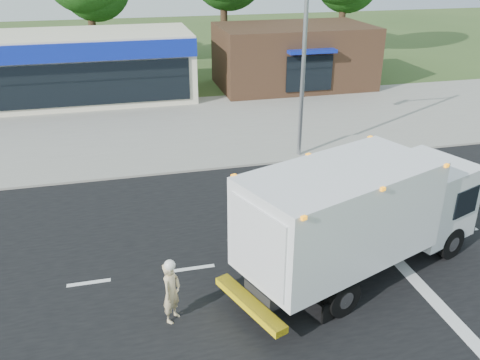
# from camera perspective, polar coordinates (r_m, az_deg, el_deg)

# --- Properties ---
(ground) EXTENTS (120.00, 120.00, 0.00)m
(ground) POSITION_cam_1_polar(r_m,az_deg,el_deg) (15.84, 5.73, -8.39)
(ground) COLOR #385123
(ground) RESTS_ON ground
(road_asphalt) EXTENTS (60.00, 14.00, 0.02)m
(road_asphalt) POSITION_cam_1_polar(r_m,az_deg,el_deg) (15.84, 5.73, -8.38)
(road_asphalt) COLOR black
(road_asphalt) RESTS_ON ground
(sidewalk) EXTENTS (60.00, 2.40, 0.12)m
(sidewalk) POSITION_cam_1_polar(r_m,az_deg,el_deg) (22.83, -1.01, 2.67)
(sidewalk) COLOR gray
(sidewalk) RESTS_ON ground
(parking_apron) EXTENTS (60.00, 9.00, 0.02)m
(parking_apron) POSITION_cam_1_polar(r_m,az_deg,el_deg) (28.20, -3.66, 6.86)
(parking_apron) COLOR gray
(parking_apron) RESTS_ON ground
(lane_markings) EXTENTS (55.20, 7.00, 0.01)m
(lane_markings) POSITION_cam_1_polar(r_m,az_deg,el_deg) (15.28, 12.28, -10.21)
(lane_markings) COLOR silver
(lane_markings) RESTS_ON road_asphalt
(ems_box_truck) EXTENTS (8.26, 5.10, 3.51)m
(ems_box_truck) POSITION_cam_1_polar(r_m,az_deg,el_deg) (14.31, 13.41, -3.48)
(ems_box_truck) COLOR black
(ems_box_truck) RESTS_ON ground
(emergency_worker) EXTENTS (0.69, 0.72, 1.77)m
(emergency_worker) POSITION_cam_1_polar(r_m,az_deg,el_deg) (12.96, -7.71, -12.25)
(emergency_worker) COLOR #CBB487
(emergency_worker) RESTS_ON ground
(retail_strip_mall) EXTENTS (18.00, 6.20, 4.00)m
(retail_strip_mall) POSITION_cam_1_polar(r_m,az_deg,el_deg) (33.32, -21.47, 11.58)
(retail_strip_mall) COLOR beige
(retail_strip_mall) RESTS_ON ground
(brown_storefront) EXTENTS (10.00, 6.70, 4.00)m
(brown_storefront) POSITION_cam_1_polar(r_m,az_deg,el_deg) (35.10, 6.01, 13.68)
(brown_storefront) COLOR #382316
(brown_storefront) RESTS_ON ground
(traffic_signal_pole) EXTENTS (3.51, 0.25, 8.00)m
(traffic_signal_pole) POSITION_cam_1_polar(r_m,az_deg,el_deg) (21.57, 5.58, 14.71)
(traffic_signal_pole) COLOR gray
(traffic_signal_pole) RESTS_ON ground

